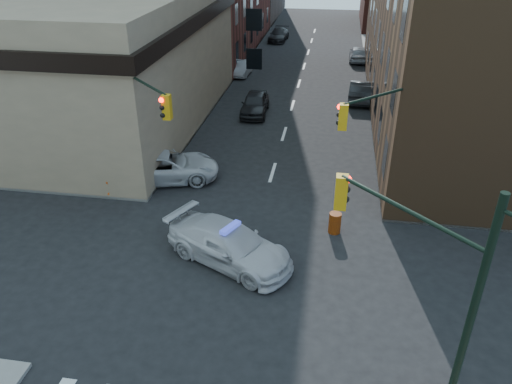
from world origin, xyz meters
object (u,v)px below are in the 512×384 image
(parked_car_wnear, at_px, (255,103))
(barricade_nw_a, at_px, (103,167))
(barrel_road, at_px, (335,223))
(pickup, at_px, (166,167))
(barrel_bank, at_px, (186,169))
(parked_car_wfar, at_px, (243,68))
(police_car, at_px, (229,245))
(pedestrian_b, at_px, (74,173))
(parked_car_enear, at_px, (361,91))
(pedestrian_a, at_px, (140,180))

(parked_car_wnear, bearing_deg, barricade_nw_a, -122.61)
(barrel_road, xyz_separation_m, barricade_nw_a, (-13.20, 3.77, 0.05))
(pickup, relative_size, barricade_nw_a, 5.35)
(barricade_nw_a, bearing_deg, parked_car_wnear, 70.82)
(barrel_bank, relative_size, barricade_nw_a, 0.81)
(parked_car_wfar, bearing_deg, police_car, -77.17)
(parked_car_wfar, height_order, barricade_nw_a, parked_car_wfar)
(pickup, height_order, barricade_nw_a, pickup)
(police_car, relative_size, pedestrian_b, 3.45)
(parked_car_wfar, relative_size, parked_car_enear, 0.79)
(barricade_nw_a, bearing_deg, pickup, 13.30)
(police_car, xyz_separation_m, parked_car_enear, (5.99, 22.90, -0.04))
(police_car, relative_size, pickup, 0.99)
(pedestrian_a, height_order, barrel_bank, pedestrian_a)
(pedestrian_a, distance_m, pedestrian_b, 3.76)
(parked_car_enear, xyz_separation_m, barrel_bank, (-10.12, -15.41, -0.36))
(parked_car_enear, xyz_separation_m, barricade_nw_a, (-14.77, -16.14, -0.24))
(pedestrian_b, bearing_deg, barrel_bank, 33.12)
(police_car, relative_size, barrel_bank, 6.54)
(pedestrian_b, bearing_deg, pedestrian_a, 4.92)
(pickup, xyz_separation_m, barricade_nw_a, (-3.70, -0.13, -0.26))
(barricade_nw_a, bearing_deg, parked_car_enear, 58.79)
(police_car, xyz_separation_m, parked_car_wfar, (-4.79, 28.72, -0.20))
(pedestrian_a, height_order, barrel_road, pedestrian_a)
(parked_car_wnear, relative_size, pedestrian_a, 2.73)
(pickup, bearing_deg, parked_car_enear, -51.47)
(pedestrian_b, distance_m, barrel_bank, 6.00)
(pedestrian_b, bearing_deg, parked_car_wfar, 86.73)
(parked_car_wnear, xyz_separation_m, barrel_bank, (-2.21, -10.95, -0.35))
(parked_car_wnear, distance_m, parked_car_wfar, 10.67)
(police_car, distance_m, pickup, 8.57)
(police_car, bearing_deg, pedestrian_b, 88.69)
(pickup, relative_size, pedestrian_a, 3.44)
(barrel_road, bearing_deg, pedestrian_b, 171.94)
(police_car, height_order, barricade_nw_a, police_car)
(pickup, distance_m, parked_car_enear, 19.47)
(parked_car_wfar, bearing_deg, pedestrian_a, -89.02)
(pickup, height_order, barrel_bank, pickup)
(pickup, height_order, pedestrian_a, pedestrian_a)
(pedestrian_a, bearing_deg, barricade_nw_a, -178.00)
(police_car, bearing_deg, pedestrian_a, 76.74)
(parked_car_wnear, xyz_separation_m, parked_car_enear, (7.91, 4.46, 0.01))
(pickup, relative_size, parked_car_wfar, 1.51)
(police_car, distance_m, barricade_nw_a, 11.09)
(police_car, xyz_separation_m, barrel_bank, (-4.14, 7.50, -0.40))
(parked_car_wfar, relative_size, barrel_road, 3.83)
(parked_car_enear, relative_size, pedestrian_b, 2.90)
(parked_car_wnear, bearing_deg, pedestrian_b, -121.67)
(police_car, xyz_separation_m, pedestrian_a, (-5.79, 4.76, 0.16))
(pickup, bearing_deg, pedestrian_a, 145.02)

